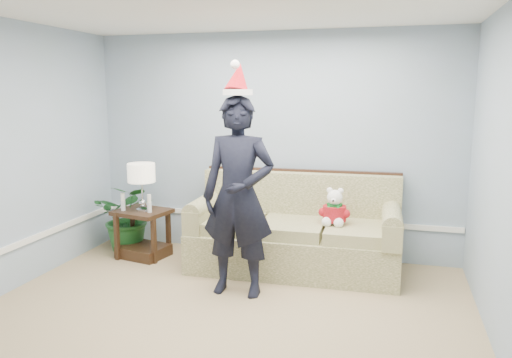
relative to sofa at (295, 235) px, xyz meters
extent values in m
cube|color=tan|center=(-0.39, -2.02, -0.39)|extent=(4.50, 5.00, 0.02)
cube|color=#879FAD|center=(-0.39, 0.49, 0.97)|extent=(4.50, 0.02, 2.70)
cube|color=white|center=(-0.39, 0.46, 0.07)|extent=(4.48, 0.03, 0.06)
cube|color=#5C642F|center=(0.00, -0.07, -0.16)|extent=(2.33, 1.05, 0.44)
cube|color=#5C642F|center=(-0.71, -0.12, 0.12)|extent=(0.70, 0.81, 0.13)
cube|color=#5C642F|center=(0.00, -0.12, 0.12)|extent=(0.70, 0.81, 0.13)
cube|color=#5C642F|center=(0.71, -0.12, 0.12)|extent=(0.70, 0.81, 0.13)
cube|color=#5C642F|center=(0.00, 0.31, 0.36)|extent=(2.31, 0.28, 0.62)
cube|color=#301C12|center=(0.00, 0.38, 0.67)|extent=(2.31, 0.13, 0.05)
cube|color=#5C642F|center=(-1.06, -0.07, 0.19)|extent=(0.22, 0.99, 0.26)
cube|color=#5C642F|center=(1.06, -0.07, 0.19)|extent=(0.22, 0.99, 0.26)
cube|color=#362013|center=(-1.85, -0.12, 0.18)|extent=(0.69, 0.62, 0.05)
cube|color=#362013|center=(-1.85, -0.12, -0.32)|extent=(0.62, 0.55, 0.14)
cube|color=#362013|center=(-2.10, -0.31, -0.09)|extent=(0.06, 0.06, 0.58)
cube|color=#362013|center=(-1.61, -0.31, -0.09)|extent=(0.06, 0.06, 0.58)
cube|color=#362013|center=(-2.10, 0.07, -0.09)|extent=(0.06, 0.06, 0.58)
cube|color=#362013|center=(-1.61, 0.07, -0.09)|extent=(0.06, 0.06, 0.58)
cylinder|color=silver|center=(-1.82, -0.17, 0.21)|extent=(0.15, 0.15, 0.03)
sphere|color=silver|center=(-1.82, -0.17, 0.30)|extent=(0.09, 0.09, 0.09)
cylinder|color=silver|center=(-1.82, -0.17, 0.44)|extent=(0.02, 0.02, 0.32)
cylinder|color=white|center=(-1.82, -0.17, 0.66)|extent=(0.32, 0.32, 0.22)
cylinder|color=silver|center=(-2.06, -0.21, 0.26)|extent=(0.05, 0.05, 0.12)
cylinder|color=white|center=(-2.06, -0.21, 0.37)|extent=(0.05, 0.05, 0.10)
cylinder|color=silver|center=(-1.71, -0.21, 0.26)|extent=(0.05, 0.05, 0.12)
cylinder|color=white|center=(-1.71, -0.21, 0.37)|extent=(0.05, 0.05, 0.10)
imported|color=#1E5B25|center=(-2.14, 0.06, 0.05)|extent=(0.84, 0.75, 0.87)
imported|color=black|center=(-0.40, -0.86, 0.60)|extent=(0.72, 0.48, 1.97)
cylinder|color=white|center=(-0.40, -0.86, 1.60)|extent=(0.33, 0.33, 0.05)
cone|color=red|center=(-0.40, -0.84, 1.74)|extent=(0.29, 0.34, 0.33)
sphere|color=white|center=(-0.40, -0.94, 1.85)|extent=(0.09, 0.09, 0.09)
sphere|color=white|center=(0.45, -0.10, 0.31)|extent=(0.24, 0.24, 0.24)
cylinder|color=red|center=(0.45, -0.10, 0.31)|extent=(0.26, 0.26, 0.17)
cylinder|color=#116322|center=(0.45, -0.10, 0.40)|extent=(0.17, 0.17, 0.03)
sphere|color=white|center=(0.39, -0.21, 0.23)|extent=(0.11, 0.11, 0.11)
sphere|color=white|center=(0.52, -0.21, 0.23)|extent=(0.11, 0.11, 0.11)
sphere|color=white|center=(0.45, -0.11, 0.48)|extent=(0.17, 0.17, 0.17)
sphere|color=black|center=(0.45, -0.21, 0.47)|extent=(0.02, 0.02, 0.02)
sphere|color=white|center=(0.39, -0.10, 0.56)|extent=(0.06, 0.06, 0.06)
sphere|color=white|center=(0.51, -0.10, 0.56)|extent=(0.06, 0.06, 0.06)
camera|label=1|loc=(1.04, -5.39, 1.61)|focal=35.00mm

